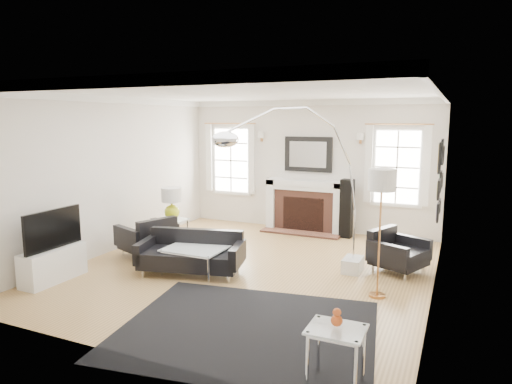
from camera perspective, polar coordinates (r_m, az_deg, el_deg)
The scene contains 25 objects.
floor at distance 7.47m, azimuth -0.73°, elevation -9.59°, with size 6.00×6.00×0.00m, color olive.
back_wall at distance 9.93m, azimuth 6.59°, elevation 3.28°, with size 5.50×0.04×2.80m, color silver.
front_wall at distance 4.65m, azimuth -16.60°, elevation -3.64°, with size 5.50×0.04×2.80m, color silver.
left_wall at distance 8.67m, azimuth -17.48°, elevation 2.08°, with size 0.04×6.00×2.80m, color silver.
right_wall at distance 6.50m, azimuth 21.80°, elevation -0.37°, with size 0.04×6.00×2.80m, color silver.
ceiling at distance 7.09m, azimuth -0.78°, elevation 12.37°, with size 5.50×6.00×0.02m, color white.
crown_molding at distance 7.09m, azimuth -0.78°, elevation 11.89°, with size 5.50×6.00×0.12m, color white.
fireplace at distance 9.86m, azimuth 6.13°, elevation -1.79°, with size 1.70×0.69×1.11m.
mantel_mirror at distance 9.87m, azimuth 6.54°, elevation 4.70°, with size 1.05×0.07×0.75m.
window_left at distance 10.58m, azimuth -3.10°, elevation 4.00°, with size 1.24×0.15×1.62m.
window_right at distance 9.48m, azimuth 17.22°, elevation 3.02°, with size 1.24×0.15×1.62m.
gallery_wall at distance 7.76m, azimuth 22.07°, elevation 2.06°, with size 0.04×1.73×1.29m.
tv_unit at distance 7.49m, azimuth -24.02°, elevation -7.74°, with size 0.35×1.00×1.09m.
area_rug at distance 5.47m, azimuth -1.10°, elevation -16.79°, with size 2.86×2.38×0.01m, color black.
sofa at distance 7.32m, azimuth -7.99°, elevation -7.74°, with size 1.74×1.09×0.53m.
armchair_left at distance 8.28m, azimuth -13.27°, elevation -5.60°, with size 1.02×1.08×0.59m.
armchair_right at distance 7.63m, azimuth 17.09°, elevation -7.23°, with size 0.97×1.02×0.54m.
coffee_table at distance 7.33m, azimuth -7.17°, elevation -6.97°, with size 0.92×0.92×0.41m.
side_table_left at distance 8.70m, azimuth -10.41°, elevation -4.09°, with size 0.49×0.49×0.54m.
nesting_table at distance 4.34m, azimuth 9.98°, elevation -17.84°, with size 0.51×0.42×0.56m.
gourd_lamp at distance 8.61m, azimuth -10.50°, elevation -1.15°, with size 0.38×0.38×0.60m.
orange_vase at distance 4.25m, azimuth 10.06°, elevation -15.28°, with size 0.11×0.11×0.17m.
arc_floor_lamp at distance 6.76m, azimuth 4.69°, elevation 0.97°, with size 1.89×1.75×2.67m.
stick_floor_lamp at distance 6.21m, azimuth 15.44°, elevation 0.64°, with size 0.35×0.35×1.75m.
speaker_tower at distance 9.47m, azimuth 11.28°, elevation -2.03°, with size 0.24×0.24×1.20m, color black.
Camera 1 is at (2.99, -6.42, 2.39)m, focal length 32.00 mm.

